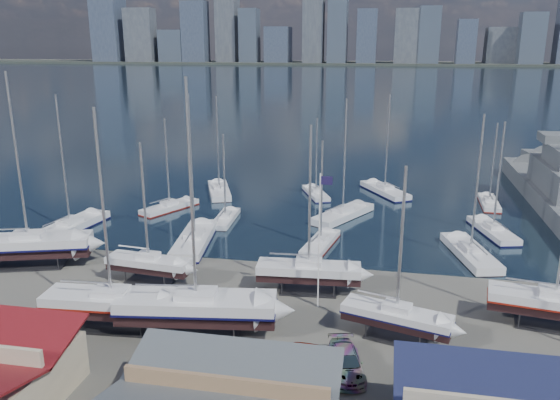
# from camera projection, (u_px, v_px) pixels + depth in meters

# --- Properties ---
(ground) EXTENTS (1400.00, 1400.00, 0.00)m
(ground) POSITION_uv_depth(u_px,v_px,m) (279.00, 310.00, 46.22)
(ground) COLOR #605E59
(ground) RESTS_ON ground
(water) EXTENTS (1400.00, 600.00, 0.40)m
(water) POSITION_uv_depth(u_px,v_px,m) (374.00, 80.00, 338.87)
(water) COLOR #1B293F
(water) RESTS_ON ground
(far_shore) EXTENTS (1400.00, 80.00, 2.20)m
(far_shore) POSITION_uv_depth(u_px,v_px,m) (380.00, 64.00, 583.94)
(far_shore) COLOR #2D332D
(far_shore) RESTS_ON ground
(skyline) EXTENTS (639.14, 43.80, 107.69)m
(skyline) POSITION_uv_depth(u_px,v_px,m) (374.00, 26.00, 568.99)
(skyline) COLOR #475166
(skyline) RESTS_ON far_shore
(sailboat_cradle_0) EXTENTS (12.56, 6.85, 19.29)m
(sailboat_cradle_0) POSITION_uv_depth(u_px,v_px,m) (29.00, 245.00, 54.72)
(sailboat_cradle_0) COLOR #2D2D33
(sailboat_cradle_0) RESTS_ON ground
(sailboat_cradle_1) EXTENTS (11.02, 3.77, 17.40)m
(sailboat_cradle_1) POSITION_uv_depth(u_px,v_px,m) (112.00, 303.00, 42.74)
(sailboat_cradle_1) COLOR #2D2D33
(sailboat_cradle_1) RESTS_ON ground
(sailboat_cradle_2) EXTENTS (8.26, 3.07, 13.38)m
(sailboat_cradle_2) POSITION_uv_depth(u_px,v_px,m) (149.00, 263.00, 50.98)
(sailboat_cradle_2) COLOR #2D2D33
(sailboat_cradle_2) RESTS_ON ground
(sailboat_cradle_3) EXTENTS (12.64, 5.08, 19.57)m
(sailboat_cradle_3) POSITION_uv_depth(u_px,v_px,m) (196.00, 307.00, 41.81)
(sailboat_cradle_3) COLOR #2D2D33
(sailboat_cradle_3) RESTS_ON ground
(sailboat_cradle_4) EXTENTS (9.44, 3.25, 15.21)m
(sailboat_cradle_4) POSITION_uv_depth(u_px,v_px,m) (309.00, 271.00, 49.00)
(sailboat_cradle_4) COLOR #2D2D33
(sailboat_cradle_4) RESTS_ON ground
(sailboat_cradle_5) EXTENTS (8.58, 4.55, 13.55)m
(sailboat_cradle_5) POSITION_uv_depth(u_px,v_px,m) (396.00, 316.00, 41.04)
(sailboat_cradle_5) COLOR #2D2D33
(sailboat_cradle_5) RESTS_ON ground
(sailboat_cradle_6) EXTENTS (10.24, 4.36, 16.03)m
(sailboat_cradle_6) POSITION_uv_depth(u_px,v_px,m) (554.00, 303.00, 42.80)
(sailboat_cradle_6) COLOR #2D2D33
(sailboat_cradle_6) RESTS_ON ground
(sailboat_moored_0) EXTENTS (4.93, 11.71, 16.97)m
(sailboat_moored_0) POSITION_uv_depth(u_px,v_px,m) (70.00, 228.00, 65.67)
(sailboat_moored_0) COLOR black
(sailboat_moored_0) RESTS_ON water
(sailboat_moored_1) EXTENTS (6.15, 8.84, 12.99)m
(sailboat_moored_1) POSITION_uv_depth(u_px,v_px,m) (170.00, 208.00, 73.83)
(sailboat_moored_1) COLOR black
(sailboat_moored_1) RESTS_ON water
(sailboat_moored_2) EXTENTS (6.23, 10.39, 15.18)m
(sailboat_moored_2) POSITION_uv_depth(u_px,v_px,m) (219.00, 192.00, 81.77)
(sailboat_moored_2) COLOR black
(sailboat_moored_2) RESTS_ON water
(sailboat_moored_3) EXTENTS (4.79, 12.02, 17.48)m
(sailboat_moored_3) POSITION_uv_depth(u_px,v_px,m) (195.00, 242.00, 61.22)
(sailboat_moored_3) COLOR black
(sailboat_moored_3) RESTS_ON water
(sailboat_moored_4) EXTENTS (2.53, 7.85, 11.71)m
(sailboat_moored_4) POSITION_uv_depth(u_px,v_px,m) (226.00, 219.00, 69.03)
(sailboat_moored_4) COLOR black
(sailboat_moored_4) RESTS_ON water
(sailboat_moored_5) EXTENTS (5.17, 8.33, 12.08)m
(sailboat_moored_5) POSITION_uv_depth(u_px,v_px,m) (316.00, 194.00, 80.62)
(sailboat_moored_5) COLOR black
(sailboat_moored_5) RESTS_ON water
(sailboat_moored_6) EXTENTS (3.78, 8.61, 12.45)m
(sailboat_moored_6) POSITION_uv_depth(u_px,v_px,m) (320.00, 244.00, 60.51)
(sailboat_moored_6) COLOR black
(sailboat_moored_6) RESTS_ON water
(sailboat_moored_7) EXTENTS (7.72, 10.70, 15.99)m
(sailboat_moored_7) POSITION_uv_depth(u_px,v_px,m) (343.00, 216.00, 70.45)
(sailboat_moored_7) COLOR black
(sailboat_moored_7) RESTS_ON water
(sailboat_moored_8) EXTENTS (7.81, 10.33, 15.44)m
(sailboat_moored_8) POSITION_uv_depth(u_px,v_px,m) (385.00, 192.00, 81.84)
(sailboat_moored_8) COLOR black
(sailboat_moored_8) RESTS_ON water
(sailboat_moored_9) EXTENTS (5.35, 10.85, 15.79)m
(sailboat_moored_9) POSITION_uv_depth(u_px,v_px,m) (470.00, 254.00, 57.49)
(sailboat_moored_9) COLOR black
(sailboat_moored_9) RESTS_ON water
(sailboat_moored_10) EXTENTS (4.96, 9.69, 13.95)m
(sailboat_moored_10) POSITION_uv_depth(u_px,v_px,m) (493.00, 232.00, 64.48)
(sailboat_moored_10) COLOR black
(sailboat_moored_10) RESTS_ON water
(sailboat_moored_11) EXTENTS (2.56, 8.13, 12.04)m
(sailboat_moored_11) POSITION_uv_depth(u_px,v_px,m) (489.00, 203.00, 75.91)
(sailboat_moored_11) COLOR black
(sailboat_moored_11) RESTS_ON water
(car_a) EXTENTS (2.79, 4.65, 1.48)m
(car_a) POSITION_uv_depth(u_px,v_px,m) (56.00, 358.00, 37.74)
(car_a) COLOR gray
(car_a) RESTS_ON ground
(car_b) EXTENTS (4.58, 3.00, 1.43)m
(car_b) POSITION_uv_depth(u_px,v_px,m) (228.00, 371.00, 36.30)
(car_b) COLOR gray
(car_b) RESTS_ON ground
(car_c) EXTENTS (2.97, 5.69, 1.53)m
(car_c) POSITION_uv_depth(u_px,v_px,m) (300.00, 367.00, 36.70)
(car_c) COLOR gray
(car_c) RESTS_ON ground
(car_d) EXTENTS (3.33, 5.65, 1.53)m
(car_d) POSITION_uv_depth(u_px,v_px,m) (346.00, 362.00, 37.23)
(car_d) COLOR gray
(car_d) RESTS_ON ground
(flagpole) EXTENTS (1.04, 0.12, 11.77)m
(flagpole) POSITION_uv_depth(u_px,v_px,m) (320.00, 232.00, 44.85)
(flagpole) COLOR white
(flagpole) RESTS_ON ground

